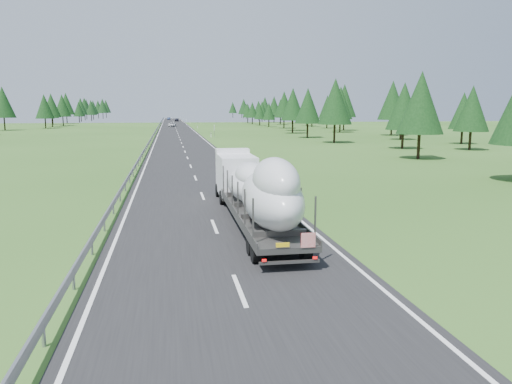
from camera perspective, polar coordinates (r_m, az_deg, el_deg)
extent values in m
plane|color=#2D541C|center=(25.04, -4.77, -3.99)|extent=(400.00, 400.00, 0.00)
cube|color=black|center=(124.41, -8.94, 6.67)|extent=(10.00, 400.00, 0.02)
cube|color=slate|center=(124.41, -11.41, 6.87)|extent=(0.08, 400.00, 0.32)
cylinder|color=slate|center=(25.08, -16.95, -3.64)|extent=(0.10, 0.10, 0.60)
cube|color=silver|center=(55.20, -0.84, 3.94)|extent=(0.12, 0.07, 1.00)
cube|color=black|center=(55.17, -0.84, 4.27)|extent=(0.13, 0.08, 0.12)
cube|color=silver|center=(104.75, -5.17, 6.51)|extent=(0.12, 0.07, 1.00)
cube|color=black|center=(104.74, -5.17, 6.68)|extent=(0.13, 0.08, 0.12)
cube|color=silver|center=(154.59, -6.72, 7.42)|extent=(0.12, 0.07, 1.00)
cube|color=black|center=(154.58, -6.72, 7.54)|extent=(0.13, 0.08, 0.12)
cube|color=silver|center=(204.51, -7.52, 7.88)|extent=(0.12, 0.07, 1.00)
cube|color=black|center=(204.50, -7.52, 7.97)|extent=(0.13, 0.08, 0.12)
cube|color=silver|center=(254.46, -8.00, 8.17)|extent=(0.12, 0.07, 1.00)
cube|color=black|center=(254.46, -8.00, 8.24)|extent=(0.13, 0.08, 0.12)
cube|color=silver|center=(304.43, -8.33, 8.35)|extent=(0.12, 0.07, 1.00)
cube|color=black|center=(304.42, -8.33, 8.41)|extent=(0.13, 0.08, 0.12)
cube|color=silver|center=(354.41, -8.56, 8.49)|extent=(0.12, 0.07, 1.00)
cube|color=black|center=(354.40, -8.56, 8.54)|extent=(0.13, 0.08, 0.12)
cylinder|color=slate|center=(104.79, -4.79, 6.79)|extent=(0.08, 0.08, 2.00)
cube|color=silver|center=(104.75, -4.80, 7.34)|extent=(0.05, 0.90, 1.20)
cylinder|color=black|center=(78.32, 23.27, 5.58)|extent=(0.36, 0.36, 3.13)
cone|color=black|center=(78.21, 23.48, 8.76)|extent=(4.87, 4.87, 6.52)
cylinder|color=black|center=(91.71, 22.46, 6.03)|extent=(0.36, 0.36, 2.95)
cone|color=black|center=(91.61, 22.62, 8.59)|extent=(4.58, 4.58, 6.14)
cylinder|color=black|center=(100.60, 16.21, 6.73)|extent=(0.36, 0.36, 3.35)
cone|color=black|center=(100.51, 16.33, 9.38)|extent=(5.21, 5.21, 6.98)
cylinder|color=black|center=(116.32, 15.22, 7.28)|extent=(0.36, 0.36, 4.11)
cone|color=black|center=(116.27, 15.35, 10.09)|extent=(6.39, 6.39, 8.56)
cylinder|color=black|center=(128.97, 9.57, 7.61)|extent=(0.36, 0.36, 3.91)
cone|color=black|center=(128.92, 9.64, 10.02)|extent=(6.08, 6.08, 8.15)
cylinder|color=black|center=(140.82, 9.99, 7.82)|extent=(0.36, 0.36, 4.29)
cone|color=black|center=(140.79, 10.06, 10.25)|extent=(6.68, 6.68, 8.94)
cylinder|color=black|center=(156.59, 8.11, 7.86)|extent=(0.36, 0.36, 3.41)
cone|color=black|center=(156.54, 8.15, 9.59)|extent=(5.31, 5.31, 7.11)
cylinder|color=black|center=(168.92, 6.41, 7.94)|extent=(0.36, 0.36, 3.07)
cone|color=black|center=(168.87, 6.44, 9.39)|extent=(4.77, 4.77, 6.39)
cylinder|color=black|center=(180.92, 5.80, 8.11)|extent=(0.36, 0.36, 3.42)
cone|color=black|center=(180.88, 5.83, 9.61)|extent=(5.31, 5.31, 7.12)
cylinder|color=black|center=(192.26, 2.80, 8.20)|extent=(0.36, 0.36, 3.27)
cone|color=black|center=(192.21, 2.81, 9.55)|extent=(5.08, 5.08, 6.81)
cylinder|color=black|center=(208.23, 4.14, 8.36)|extent=(0.36, 0.36, 3.88)
cone|color=black|center=(208.20, 4.16, 9.84)|extent=(6.03, 6.03, 8.07)
cylinder|color=black|center=(221.64, 2.07, 8.45)|extent=(0.36, 0.36, 3.90)
cone|color=black|center=(221.61, 2.08, 9.85)|extent=(6.06, 6.06, 8.12)
cylinder|color=black|center=(234.97, 0.70, 8.43)|extent=(0.36, 0.36, 3.25)
cone|color=black|center=(234.93, 0.70, 9.53)|extent=(5.06, 5.06, 6.78)
cylinder|color=black|center=(252.28, 1.02, 8.59)|extent=(0.36, 0.36, 4.04)
cone|color=black|center=(252.26, 1.02, 9.87)|extent=(6.29, 6.29, 8.43)
cylinder|color=black|center=(261.81, 0.29, 8.56)|extent=(0.36, 0.36, 3.48)
cone|color=black|center=(261.78, 0.29, 9.62)|extent=(5.42, 5.42, 7.26)
cylinder|color=black|center=(278.92, 0.67, 8.60)|extent=(0.36, 0.36, 3.31)
cone|color=black|center=(278.89, 0.67, 9.54)|extent=(5.15, 5.15, 6.90)
cylinder|color=black|center=(292.25, -0.42, 8.61)|extent=(0.36, 0.36, 2.99)
cone|color=black|center=(292.22, -0.42, 9.42)|extent=(4.65, 4.65, 6.22)
cylinder|color=black|center=(303.87, -1.13, 8.65)|extent=(0.36, 0.36, 3.15)
cone|color=black|center=(303.85, -1.13, 9.47)|extent=(4.89, 4.89, 6.55)
cylinder|color=black|center=(319.58, -1.41, 8.78)|extent=(0.36, 0.36, 4.21)
cone|color=black|center=(319.56, -1.41, 9.83)|extent=(6.55, 6.55, 8.77)
cylinder|color=black|center=(335.53, -1.64, 8.71)|extent=(0.36, 0.36, 3.02)
cone|color=black|center=(335.50, -1.64, 9.43)|extent=(4.69, 4.69, 6.29)
cylinder|color=black|center=(348.69, -2.67, 8.79)|extent=(0.36, 0.36, 3.68)
cone|color=black|center=(348.67, -2.67, 9.63)|extent=(5.72, 5.72, 7.67)
cylinder|color=black|center=(62.02, 18.10, 5.22)|extent=(0.36, 0.36, 3.47)
cone|color=black|center=(61.89, 18.33, 9.68)|extent=(5.40, 5.40, 7.23)
cylinder|color=black|center=(77.48, 16.41, 6.00)|extent=(0.36, 0.36, 3.31)
cone|color=black|center=(77.37, 16.57, 9.40)|extent=(5.15, 5.15, 6.90)
cylinder|color=black|center=(88.64, 8.95, 6.81)|extent=(0.36, 0.36, 3.78)
cone|color=black|center=(88.56, 9.04, 10.21)|extent=(5.89, 5.89, 7.88)
cylinder|color=black|center=(103.85, 5.90, 7.15)|extent=(0.36, 0.36, 3.44)
cone|color=black|center=(103.77, 5.94, 9.79)|extent=(5.35, 5.35, 7.17)
cylinder|color=black|center=(122.27, 4.20, 7.57)|extent=(0.36, 0.36, 3.69)
cone|color=black|center=(122.21, 4.23, 9.97)|extent=(5.74, 5.74, 7.68)
cylinder|color=black|center=(138.20, 4.22, 7.83)|extent=(0.36, 0.36, 3.93)
cone|color=black|center=(138.16, 4.24, 10.09)|extent=(6.11, 6.11, 8.18)
cylinder|color=black|center=(154.86, 3.22, 8.00)|extent=(0.36, 0.36, 3.83)
cone|color=black|center=(154.81, 3.23, 9.97)|extent=(5.96, 5.96, 7.98)
cylinder|color=black|center=(166.23, 1.48, 7.92)|extent=(0.36, 0.36, 2.73)
cone|color=black|center=(166.17, 1.48, 9.22)|extent=(4.24, 4.24, 5.68)
cylinder|color=black|center=(181.06, 0.43, 8.03)|extent=(0.36, 0.36, 2.66)
cone|color=black|center=(181.01, 0.43, 9.20)|extent=(4.14, 4.14, 5.54)
cylinder|color=black|center=(197.54, -0.42, 8.19)|extent=(0.36, 0.36, 2.93)
cone|color=black|center=(197.49, -0.42, 9.37)|extent=(4.56, 4.56, 6.11)
cylinder|color=black|center=(214.13, -0.95, 8.27)|extent=(0.36, 0.36, 2.81)
cone|color=black|center=(214.08, -0.96, 9.32)|extent=(4.37, 4.37, 5.85)
cylinder|color=black|center=(155.60, -26.81, 7.06)|extent=(0.36, 0.36, 4.09)
cone|color=black|center=(155.56, -26.96, 9.15)|extent=(6.36, 6.36, 8.52)
cylinder|color=black|center=(166.38, -22.93, 7.32)|extent=(0.36, 0.36, 3.52)
cone|color=black|center=(166.34, -23.04, 9.00)|extent=(5.47, 5.47, 7.32)
cylinder|color=black|center=(178.28, -22.26, 7.49)|extent=(0.36, 0.36, 3.72)
cone|color=black|center=(178.24, -22.36, 9.15)|extent=(5.79, 5.79, 7.75)
cylinder|color=black|center=(191.19, -21.19, 7.64)|extent=(0.36, 0.36, 3.76)
cone|color=black|center=(191.16, -21.28, 9.21)|extent=(5.85, 5.85, 7.83)
cylinder|color=black|center=(206.72, -22.20, 7.55)|extent=(0.36, 0.36, 2.92)
cone|color=black|center=(206.67, -22.27, 8.68)|extent=(4.54, 4.54, 6.08)
cylinder|color=black|center=(220.73, -20.80, 7.89)|extent=(0.36, 0.36, 4.24)
cone|color=black|center=(220.71, -20.89, 9.41)|extent=(6.60, 6.60, 8.83)
cylinder|color=black|center=(234.20, -19.55, 7.87)|extent=(0.36, 0.36, 3.11)
cone|color=black|center=(234.17, -19.60, 8.93)|extent=(4.84, 4.84, 6.49)
cylinder|color=black|center=(251.05, -19.35, 8.03)|extent=(0.36, 0.36, 3.78)
cone|color=black|center=(251.02, -19.42, 9.23)|extent=(5.88, 5.88, 7.87)
cylinder|color=black|center=(260.39, -18.28, 8.09)|extent=(0.36, 0.36, 3.52)
cone|color=black|center=(260.36, -18.34, 9.16)|extent=(5.47, 5.47, 7.33)
cylinder|color=black|center=(277.57, -18.96, 8.16)|extent=(0.36, 0.36, 4.02)
cone|color=black|center=(277.55, -19.02, 9.31)|extent=(6.26, 6.26, 8.38)
cylinder|color=black|center=(291.13, -18.07, 8.21)|extent=(0.36, 0.36, 3.64)
cone|color=black|center=(291.10, -18.12, 9.20)|extent=(5.66, 5.66, 7.58)
cylinder|color=black|center=(303.84, -18.77, 8.23)|extent=(0.36, 0.36, 3.94)
cone|color=black|center=(303.82, -18.83, 9.26)|extent=(6.13, 6.13, 8.21)
cylinder|color=black|center=(318.49, -17.08, 8.37)|extent=(0.36, 0.36, 4.17)
cone|color=black|center=(318.48, -17.14, 9.41)|extent=(6.48, 6.48, 8.68)
cylinder|color=black|center=(334.93, -17.56, 8.36)|extent=(0.36, 0.36, 3.91)
cone|color=black|center=(334.91, -17.61, 9.29)|extent=(6.08, 6.08, 8.15)
cylinder|color=black|center=(348.29, -16.74, 8.44)|extent=(0.36, 0.36, 4.07)
cone|color=black|center=(348.28, -16.78, 9.36)|extent=(6.33, 6.33, 8.48)
cube|color=white|center=(31.82, -2.29, 2.00)|extent=(2.24, 4.44, 2.48)
cube|color=black|center=(33.99, -2.80, 3.23)|extent=(2.04, 0.08, 1.24)
cube|color=white|center=(33.60, -2.74, 4.75)|extent=(2.22, 1.07, 0.27)
cube|color=#4F4D4A|center=(31.14, -2.06, -0.39)|extent=(2.23, 2.67, 0.22)
cylinder|color=black|center=(33.46, -4.36, 0.20)|extent=(0.31, 0.89, 0.89)
cylinder|color=black|center=(33.71, -0.92, 0.30)|extent=(0.31, 0.89, 0.89)
cylinder|color=black|center=(30.68, -3.85, -0.64)|extent=(0.31, 0.89, 0.89)
cylinder|color=black|center=(30.95, -0.10, -0.52)|extent=(0.31, 0.89, 0.89)
cube|color=#4F4D4A|center=(23.77, 0.41, -2.66)|extent=(2.45, 12.41, 0.23)
cube|color=#4F4D4A|center=(23.55, -2.41, -2.24)|extent=(0.12, 12.40, 0.21)
cube|color=#4F4D4A|center=(23.96, 3.19, -2.04)|extent=(0.12, 12.40, 0.21)
cube|color=#4F4D4A|center=(18.26, -0.25, -3.31)|extent=(0.06, 0.06, 1.68)
cube|color=#4F4D4A|center=(18.79, 6.86, -3.01)|extent=(0.06, 0.06, 1.68)
cube|color=#4F4D4A|center=(20.31, -1.25, -2.00)|extent=(0.06, 0.06, 1.68)
cube|color=#4F4D4A|center=(20.79, 5.18, -1.78)|extent=(0.06, 0.06, 1.68)
cube|color=#4F4D4A|center=(22.38, -2.07, -0.94)|extent=(0.06, 0.06, 1.68)
cube|color=#4F4D4A|center=(22.81, 3.80, -0.75)|extent=(0.06, 0.06, 1.68)
cube|color=#4F4D4A|center=(24.45, -2.74, -0.05)|extent=(0.06, 0.06, 1.68)
cube|color=#4F4D4A|center=(24.85, 2.65, 0.10)|extent=(0.06, 0.06, 1.68)
cube|color=#4F4D4A|center=(26.54, -3.32, 0.69)|extent=(0.06, 0.06, 1.68)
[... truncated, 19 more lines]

